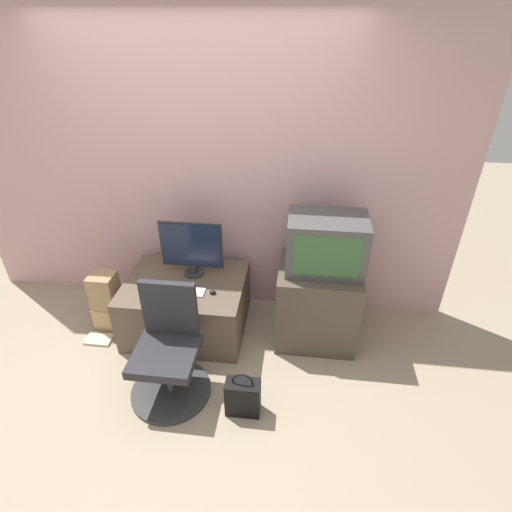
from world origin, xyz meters
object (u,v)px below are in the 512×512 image
Objects in this scene: handbag at (243,397)px; mouse at (213,292)px; cardboard_box_lower at (111,315)px; office_chair at (168,355)px; main_monitor at (192,248)px; keyboard at (187,292)px; crt_tv at (326,244)px; book at (99,339)px.

mouse is at bearing 116.52° from handbag.
office_chair is at bearing -39.13° from cardboard_box_lower.
office_chair is (0.00, -0.81, -0.42)m from main_monitor.
keyboard is 1.19m from crt_tv.
office_chair is (-1.10, -0.74, -0.59)m from crt_tv.
office_chair is 0.62m from handbag.
crt_tv is 1.61× the size of handbag.
mouse is 0.22× the size of book.
office_chair reaches higher than handbag.
book is (-0.03, -0.22, -0.10)m from cardboard_box_lower.
office_chair is at bearing -146.18° from crt_tv.
mouse is (0.21, 0.01, 0.01)m from keyboard.
crt_tv is at bearing 10.55° from keyboard.
cardboard_box_lower is (-0.99, 0.08, -0.41)m from mouse.
office_chair reaches higher than cardboard_box_lower.
office_chair is at bearing -91.22° from keyboard.
book is (-1.02, -0.13, -0.51)m from mouse.
mouse is at bearing -49.94° from main_monitor.
cardboard_box_lower is at bearing 175.23° from mouse.
office_chair is 3.81× the size of book.
main_monitor is 1.02m from cardboard_box_lower.
mouse is 1.07m from cardboard_box_lower.
cardboard_box_lower is 0.62× the size of handbag.
keyboard is 0.56m from office_chair.
office_chair reaches higher than book.
main_monitor is at bearing 130.06° from mouse.
main_monitor reaches higher than cardboard_box_lower.
handbag is (0.57, -0.96, -0.61)m from main_monitor.
office_chair reaches higher than mouse.
cardboard_box_lower is 0.24m from book.
keyboard is (0.02, -0.28, -0.25)m from main_monitor.
handbag is at bearing -14.90° from office_chair.
crt_tv is 2.13m from book.
main_monitor is 1.12m from crt_tv.
handbag is 1.64× the size of book.
office_chair is 3.78× the size of cardboard_box_lower.
keyboard is 0.74× the size of handbag.
main_monitor is at bearing 26.96° from book.
cardboard_box_lower is at bearing 149.85° from handbag.
main_monitor is 1.28m from handbag.
main_monitor is 0.88× the size of crt_tv.
book is at bearing -153.04° from main_monitor.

